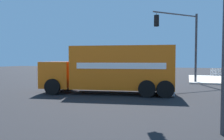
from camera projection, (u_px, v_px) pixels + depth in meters
ground_plane at (93, 90)px, 16.00m from camera, size 100.00×100.00×0.00m
delivery_truck at (112, 69)px, 14.43m from camera, size 8.67×4.01×3.04m
traffic_light_secondary at (183, 36)px, 19.96m from camera, size 3.62×3.62×6.28m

